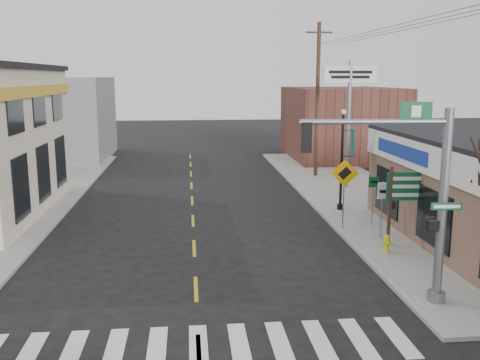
{
  "coord_description": "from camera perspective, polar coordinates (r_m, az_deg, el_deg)",
  "views": [
    {
      "loc": [
        -0.16,
        -11.6,
        6.43
      ],
      "look_at": [
        1.67,
        7.09,
        2.8
      ],
      "focal_mm": 40.0,
      "sensor_mm": 36.0,
      "label": 1
    }
  ],
  "objects": [
    {
      "name": "sidewalk_right",
      "position": [
        27.02,
        14.42,
        -3.04
      ],
      "size": [
        6.0,
        38.0,
        0.13
      ],
      "primitive_type": "cube",
      "color": "gray",
      "rests_on": "ground"
    },
    {
      "name": "dance_center_sign",
      "position": [
        31.24,
        11.6,
        9.05
      ],
      "size": [
        3.39,
        0.21,
        7.21
      ],
      "rotation": [
        0.0,
        0.0,
        0.23
      ],
      "color": "gray",
      "rests_on": "sidewalk_right"
    },
    {
      "name": "guide_sign",
      "position": [
        21.1,
        17.54,
        -1.5
      ],
      "size": [
        1.73,
        0.14,
        3.02
      ],
      "rotation": [
        0.0,
        0.0,
        -0.08
      ],
      "color": "#4B3023",
      "rests_on": "sidewalk_right"
    },
    {
      "name": "ground",
      "position": [
        13.27,
        -4.41,
        -18.09
      ],
      "size": [
        140.0,
        140.0,
        0.0
      ],
      "primitive_type": "plane",
      "color": "black",
      "rests_on": "ground"
    },
    {
      "name": "utility_pole_far",
      "position": [
        34.63,
        8.25,
        8.59
      ],
      "size": [
        1.68,
        0.25,
        9.65
      ],
      "rotation": [
        0.0,
        0.0,
        0.03
      ],
      "color": "#3B2318",
      "rests_on": "sidewalk_right"
    },
    {
      "name": "center_line",
      "position": [
        20.63,
        -4.91,
        -7.25
      ],
      "size": [
        0.12,
        56.0,
        0.01
      ],
      "primitive_type": "cube",
      "color": "gold",
      "rests_on": "ground"
    },
    {
      "name": "crosswalk",
      "position": [
        13.62,
        -4.45,
        -17.26
      ],
      "size": [
        11.0,
        2.2,
        0.01
      ],
      "primitive_type": "cube",
      "color": "silver",
      "rests_on": "ground"
    },
    {
      "name": "shrub_back",
      "position": [
        22.25,
        23.26,
        -5.29
      ],
      "size": [
        1.13,
        1.13,
        0.85
      ],
      "primitive_type": "ellipsoid",
      "color": "black",
      "rests_on": "sidewalk_right"
    },
    {
      "name": "bldg_distant_left",
      "position": [
        45.05,
        -19.63,
        6.2
      ],
      "size": [
        9.0,
        10.0,
        6.4
      ],
      "primitive_type": "cube",
      "color": "gray",
      "rests_on": "ground"
    },
    {
      "name": "fire_hydrant",
      "position": [
        20.37,
        15.39,
        -6.44
      ],
      "size": [
        0.2,
        0.2,
        0.65
      ],
      "rotation": [
        0.0,
        0.0,
        0.13
      ],
      "color": "#C9C715",
      "rests_on": "sidewalk_right"
    },
    {
      "name": "lamp_post",
      "position": [
        25.83,
        10.95,
        2.94
      ],
      "size": [
        0.63,
        0.49,
        4.81
      ],
      "rotation": [
        0.0,
        0.0,
        -0.03
      ],
      "color": "black",
      "rests_on": "sidewalk_right"
    },
    {
      "name": "bldg_distant_right",
      "position": [
        43.5,
        10.71,
        5.97
      ],
      "size": [
        8.0,
        10.0,
        5.6
      ],
      "primitive_type": "cube",
      "color": "brown",
      "rests_on": "ground"
    },
    {
      "name": "traffic_signal_pole",
      "position": [
        15.4,
        18.72,
        -0.61
      ],
      "size": [
        4.46,
        0.37,
        5.65
      ],
      "rotation": [
        0.0,
        0.0,
        -0.07
      ],
      "color": "slate",
      "rests_on": "sidewalk_right"
    },
    {
      "name": "ped_crossing_sign",
      "position": [
        22.68,
        11.06,
        -0.2
      ],
      "size": [
        1.14,
        0.08,
        2.94
      ],
      "rotation": [
        0.0,
        0.0,
        -0.26
      ],
      "color": "gray",
      "rests_on": "sidewalk_right"
    }
  ]
}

